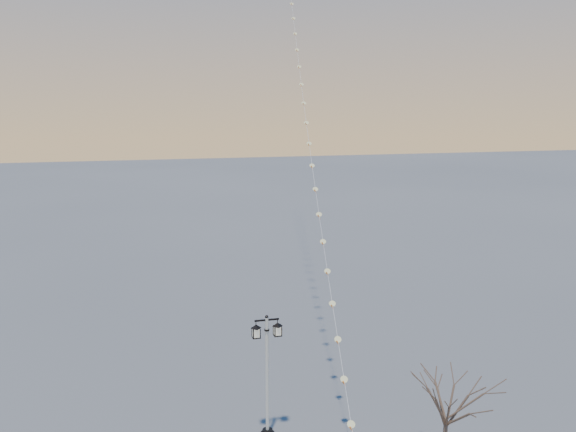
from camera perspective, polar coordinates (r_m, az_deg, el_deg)
name	(u,v)px	position (r m, az deg, el deg)	size (l,w,h in m)	color
street_lamp	(267,370)	(26.57, -2.06, -14.85)	(1.46, 0.64, 5.73)	black
bare_tree	(447,403)	(25.18, 15.25, -17.23)	(2.59, 2.59, 4.30)	brown
kite_train	(302,56)	(46.20, 1.33, 15.35)	(10.66, 50.15, 37.02)	black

